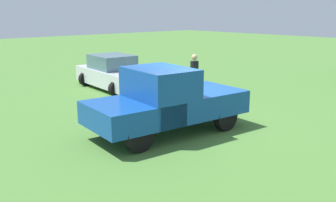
{
  "coord_description": "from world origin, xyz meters",
  "views": [
    {
      "loc": [
        -7.68,
        -7.51,
        3.31
      ],
      "look_at": [
        -0.97,
        -0.1,
        0.9
      ],
      "focal_mm": 40.11,
      "sensor_mm": 36.0,
      "label": 1
    }
  ],
  "objects": [
    {
      "name": "person_bystander",
      "position": [
        2.63,
        2.37,
        0.96
      ],
      "size": [
        0.35,
        0.35,
        1.71
      ],
      "rotation": [
        0.0,
        0.0,
        4.61
      ],
      "color": "navy",
      "rests_on": "ground_plane"
    },
    {
      "name": "ground_plane",
      "position": [
        0.0,
        0.0,
        0.0
      ],
      "size": [
        80.0,
        80.0,
        0.0
      ],
      "primitive_type": "plane",
      "color": "#477533"
    },
    {
      "name": "pickup_truck",
      "position": [
        -1.09,
        -0.09,
        0.95
      ],
      "size": [
        4.65,
        2.36,
        1.83
      ],
      "rotation": [
        0.0,
        0.0,
        6.18
      ],
      "color": "black",
      "rests_on": "ground_plane"
    },
    {
      "name": "sedan_near",
      "position": [
        1.38,
        6.0,
        0.66
      ],
      "size": [
        2.34,
        4.38,
        1.45
      ],
      "rotation": [
        0.0,
        0.0,
        4.62
      ],
      "color": "black",
      "rests_on": "ground_plane"
    }
  ]
}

